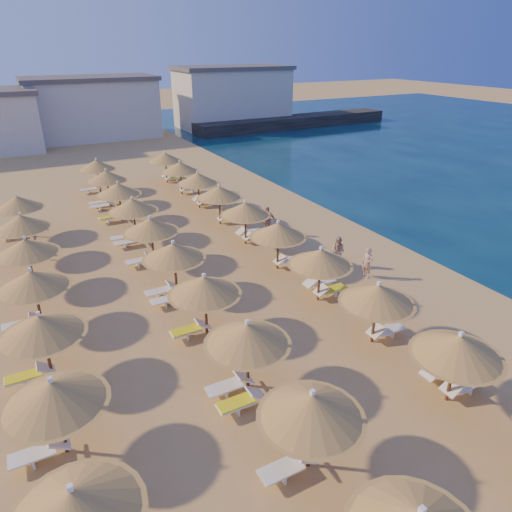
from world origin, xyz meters
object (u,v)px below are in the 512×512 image
jetty (295,122)px  parasol_row_east (278,231)px  parasol_row_west (174,252)px  beachgoer_b (338,252)px  beachgoer_a (367,263)px  beachgoer_c (267,221)px

jetty → parasol_row_east: size_ratio=0.74×
parasol_row_west → jetty: bearing=50.9°
parasol_row_west → beachgoer_b: parasol_row_west is taller
beachgoer_b → parasol_row_west: bearing=-135.4°
beachgoer_a → beachgoer_c: size_ratio=0.87×
jetty → beachgoer_c: size_ratio=16.30×
parasol_row_east → beachgoer_a: parasol_row_east is taller
jetty → beachgoer_c: (-23.34, -33.51, 0.17)m
beachgoer_c → parasol_row_west: bearing=-123.3°
beachgoer_a → jetty: bearing=137.7°
parasol_row_west → beachgoer_c: parasol_row_west is taller
parasol_row_west → beachgoer_a: size_ratio=25.12×
beachgoer_c → beachgoer_b: beachgoer_c is taller
beachgoer_c → beachgoer_a: bearing=-51.1°
parasol_row_west → beachgoer_c: size_ratio=21.94×
beachgoer_c → beachgoer_b: bearing=-52.8°
jetty → beachgoer_b: beachgoer_b is taller
parasol_row_east → beachgoer_c: bearing=67.5°
parasol_row_east → jetty: bearing=56.4°
parasol_row_east → beachgoer_b: 3.49m
beachgoer_a → parasol_row_west: bearing=-122.7°
parasol_row_east → parasol_row_west: (-5.60, 0.00, 0.00)m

